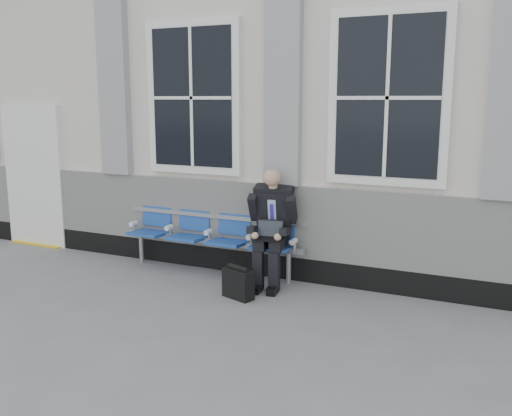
% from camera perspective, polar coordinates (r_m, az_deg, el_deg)
% --- Properties ---
extents(ground, '(70.00, 70.00, 0.00)m').
position_cam_1_polar(ground, '(5.73, 5.48, -12.22)').
color(ground, slate).
rests_on(ground, ground).
extents(station_building, '(14.40, 4.40, 4.49)m').
position_cam_1_polar(station_building, '(8.63, 13.48, 10.47)').
color(station_building, beige).
rests_on(station_building, ground).
extents(bench, '(2.60, 0.47, 0.91)m').
position_cam_1_polar(bench, '(7.44, -4.52, -2.27)').
color(bench, '#9EA0A3').
rests_on(bench, ground).
extents(businessman, '(0.60, 0.81, 1.42)m').
position_cam_1_polar(businessman, '(6.88, 1.60, -1.49)').
color(businessman, black).
rests_on(businessman, ground).
extents(briefcase, '(0.41, 0.27, 0.39)m').
position_cam_1_polar(briefcase, '(6.54, -1.80, -7.53)').
color(briefcase, black).
rests_on(briefcase, ground).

